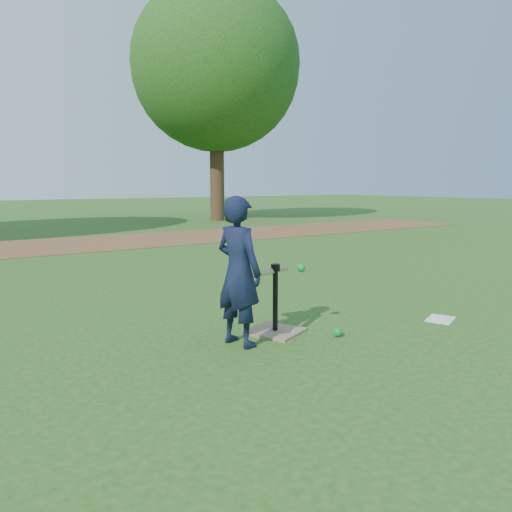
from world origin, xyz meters
TOP-DOWN VIEW (x-y plane):
  - ground at (0.00, 0.00)m, footprint 80.00×80.00m
  - dirt_strip at (0.00, 7.50)m, footprint 24.00×3.00m
  - child at (-0.35, -0.21)m, footprint 0.39×0.50m
  - wiffle_ball_ground at (0.46, -0.51)m, footprint 0.08×0.08m
  - clipboard at (1.66, -0.68)m, footprint 0.37×0.33m
  - batting_tee at (0.09, -0.11)m, footprint 0.57×0.57m
  - swing_action at (0.01, -0.15)m, footprint 0.73×0.23m
  - tree_right at (6.50, 12.00)m, footprint 5.80×5.80m

SIDE VIEW (x-z plane):
  - ground at x=0.00m, z-range 0.00..0.00m
  - dirt_strip at x=0.00m, z-range 0.00..0.01m
  - clipboard at x=1.66m, z-range 0.00..0.01m
  - wiffle_ball_ground at x=0.46m, z-range 0.00..0.08m
  - batting_tee at x=0.09m, z-range -0.20..0.42m
  - swing_action at x=0.01m, z-range 0.52..0.60m
  - child at x=-0.35m, z-range 0.00..1.21m
  - tree_right at x=6.50m, z-range 1.19..9.39m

